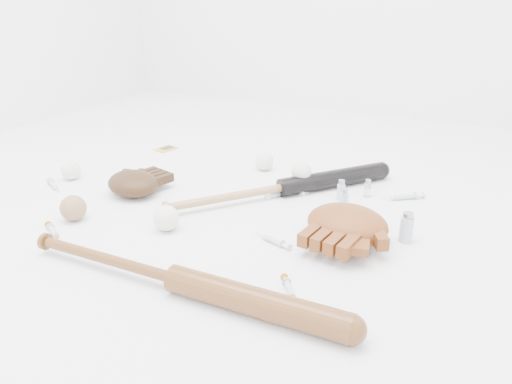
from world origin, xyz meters
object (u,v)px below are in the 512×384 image
at_px(bat_dark, 283,188).
at_px(bat_wood, 175,279).
at_px(glove_dark, 133,183).
at_px(pedestal, 301,186).

relative_size(bat_dark, bat_wood, 0.97).
distance_m(bat_dark, glove_dark, 0.52).
bearing_deg(glove_dark, bat_dark, 39.57).
xyz_separation_m(bat_dark, pedestal, (0.04, 0.07, -0.01)).
xyz_separation_m(bat_wood, glove_dark, (-0.48, 0.43, 0.01)).
bearing_deg(bat_dark, bat_wood, -140.44).
distance_m(glove_dark, pedestal, 0.59).
bearing_deg(glove_dark, pedestal, 44.64).
relative_size(bat_wood, pedestal, 13.30).
bearing_deg(pedestal, bat_wood, -93.16).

